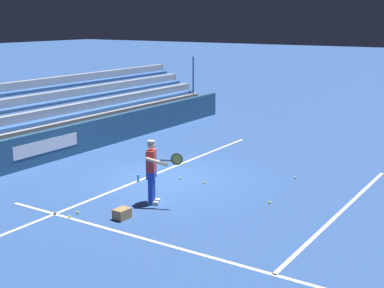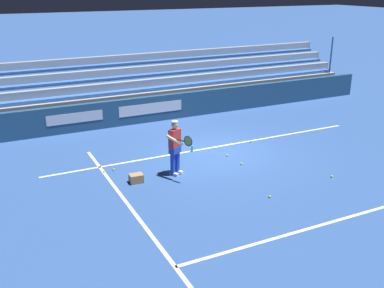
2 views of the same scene
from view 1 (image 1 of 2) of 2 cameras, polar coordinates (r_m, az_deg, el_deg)
name	(u,v)px [view 1 (image 1 of 2)]	position (r m, az deg, el deg)	size (l,w,h in m)	color
ground_plane	(166,177)	(16.59, -2.77, -3.58)	(160.00, 160.00, 0.00)	#2D5193
court_baseline_white	(153,175)	(16.87, -4.15, -3.30)	(12.00, 0.10, 0.01)	white
court_sideline_white	(207,256)	(11.31, 1.64, -11.87)	(0.10, 12.00, 0.01)	white
court_service_line_white	(341,211)	(14.25, 15.64, -6.94)	(8.22, 0.10, 0.01)	white
back_wall_sponsor_board	(62,142)	(19.33, -13.67, 0.18)	(20.79, 0.25, 1.10)	navy
bleacher_stand	(27,131)	(20.64, -17.19, 1.29)	(19.75, 2.40, 2.95)	#9EA3A8
tennis_player	(152,171)	(14.07, -4.25, -2.91)	(0.57, 1.07, 1.71)	blue
ball_box_cardboard	(122,214)	(13.33, -7.48, -7.39)	(0.40, 0.30, 0.26)	#A87F51
tennis_ball_stray_back	(270,202)	(14.43, 8.30, -6.19)	(0.07, 0.07, 0.07)	#CCE533
tennis_ball_toward_net	(295,178)	(16.73, 10.97, -3.55)	(0.07, 0.07, 0.07)	#CCE533
tennis_ball_midcourt	(69,217)	(13.64, -12.94, -7.56)	(0.07, 0.07, 0.07)	#CCE533
tennis_ball_near_player	(184,163)	(18.03, -0.82, -2.07)	(0.07, 0.07, 0.07)	#CCE533
tennis_ball_by_box	(180,178)	(16.37, -1.26, -3.67)	(0.07, 0.07, 0.07)	#CCE533
tennis_ball_far_right	(78,213)	(13.87, -12.10, -7.16)	(0.07, 0.07, 0.07)	#CCE533
tennis_ball_on_baseline	(205,182)	(15.96, 1.34, -4.13)	(0.07, 0.07, 0.07)	#CCE533
water_bottle	(138,178)	(16.20, -5.75, -3.64)	(0.07, 0.07, 0.22)	#33B2E5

